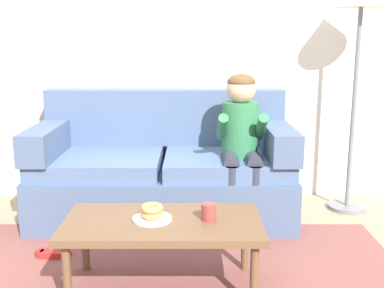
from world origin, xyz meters
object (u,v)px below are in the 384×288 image
at_px(couch, 166,172).
at_px(floor_lamp, 363,11).
at_px(coffee_table, 164,227).
at_px(person_child, 243,135).
at_px(toy_controller, 55,254).
at_px(donut, 154,214).
at_px(mug, 211,212).

xyz_separation_m(couch, floor_lamp, (1.47, 0.13, 1.20)).
distance_m(coffee_table, person_child, 1.11).
height_order(person_child, toy_controller, person_child).
distance_m(donut, toy_controller, 0.86).
distance_m(couch, floor_lamp, 1.90).
bearing_deg(donut, couch, 90.26).
xyz_separation_m(couch, mug, (0.31, -1.14, 0.10)).
bearing_deg(couch, mug, -75.02).
height_order(person_child, floor_lamp, floor_lamp).
relative_size(coffee_table, toy_controller, 4.66).
bearing_deg(couch, person_child, -20.14).
distance_m(toy_controller, floor_lamp, 2.76).
relative_size(donut, toy_controller, 0.53).
height_order(mug, floor_lamp, floor_lamp).
bearing_deg(floor_lamp, donut, -138.80).
bearing_deg(mug, person_child, 74.54).
height_order(person_child, mug, person_child).
bearing_deg(floor_lamp, coffee_table, -137.69).
bearing_deg(couch, floor_lamp, 5.16).
distance_m(donut, floor_lamp, 2.24).
distance_m(couch, toy_controller, 1.06).
bearing_deg(donut, toy_controller, 149.92).
bearing_deg(floor_lamp, person_child, -159.40).
bearing_deg(donut, person_child, 59.26).
distance_m(coffee_table, donut, 0.09).
distance_m(coffee_table, floor_lamp, 2.24).
xyz_separation_m(couch, donut, (0.01, -1.15, 0.09)).
bearing_deg(mug, coffee_table, -178.62).
height_order(coffee_table, person_child, person_child).
height_order(donut, toy_controller, donut).
relative_size(coffee_table, floor_lamp, 0.57).
bearing_deg(person_child, toy_controller, -155.17).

